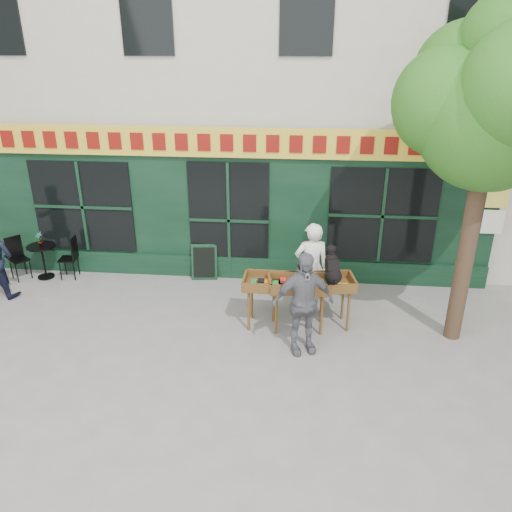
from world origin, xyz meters
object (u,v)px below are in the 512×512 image
object	(u,v)px
dog	(333,264)
book_cart_right	(286,286)
book_cart_center	(311,286)
bistro_table	(42,255)
man_right	(303,303)
woman	(311,267)

from	to	relation	value
dog	book_cart_right	bearing A→B (deg)	170.64
book_cart_center	bistro_table	xyz separation A→B (m)	(-5.86, 1.52, -0.28)
book_cart_center	book_cart_right	size ratio (longest dim) A/B	1.04
dog	bistro_table	size ratio (longest dim) A/B	0.79
man_right	dog	bearing A→B (deg)	37.39
book_cart_center	woman	size ratio (longest dim) A/B	0.88
book_cart_center	woman	world-z (taller)	woman
book_cart_center	bistro_table	bearing A→B (deg)	156.32
bistro_table	dog	bearing A→B (deg)	-14.16
book_cart_right	man_right	world-z (taller)	man_right
woman	bistro_table	distance (m)	5.94
dog	book_cart_right	world-z (taller)	dog
book_cart_center	bistro_table	distance (m)	6.06
dog	woman	world-z (taller)	woman
man_right	bistro_table	world-z (taller)	man_right
book_cart_right	bistro_table	bearing A→B (deg)	165.03
woman	man_right	xyz separation A→B (m)	(-0.15, -1.45, 0.01)
woman	book_cart_right	bearing A→B (deg)	48.03
book_cart_right	dog	bearing A→B (deg)	0.96
woman	bistro_table	size ratio (longest dim) A/B	2.36
book_cart_center	bistro_table	world-z (taller)	book_cart_center
book_cart_center	dog	distance (m)	0.59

